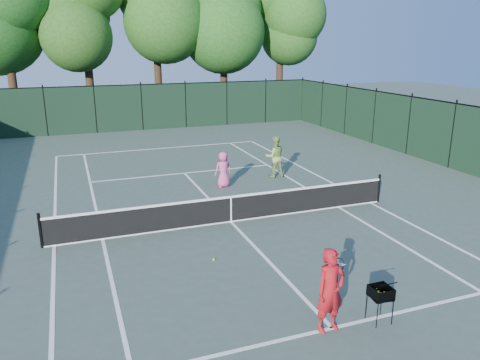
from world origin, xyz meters
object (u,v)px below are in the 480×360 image
object	(u,v)px
ball_hopper	(381,293)
loose_ball_midcourt	(214,260)
player_green	(275,157)
player_pink	(223,169)
coach	(330,290)

from	to	relation	value
ball_hopper	loose_ball_midcourt	distance (m)	4.71
player_green	ball_hopper	bearing A→B (deg)	83.84
player_pink	loose_ball_midcourt	world-z (taller)	player_pink
loose_ball_midcourt	coach	bearing A→B (deg)	-71.62
ball_hopper	loose_ball_midcourt	bearing A→B (deg)	128.78
player_green	coach	bearing A→B (deg)	78.09
coach	loose_ball_midcourt	size ratio (longest dim) A/B	26.55
player_pink	player_green	bearing A→B (deg)	-174.05
player_pink	loose_ball_midcourt	bearing A→B (deg)	61.49
coach	loose_ball_midcourt	bearing A→B (deg)	101.96
ball_hopper	loose_ball_midcourt	world-z (taller)	ball_hopper
coach	player_green	world-z (taller)	player_green
coach	ball_hopper	xyz separation A→B (m)	(1.15, -0.12, -0.22)
player_green	loose_ball_midcourt	size ratio (longest dim) A/B	26.74
ball_hopper	loose_ball_midcourt	size ratio (longest dim) A/B	12.03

